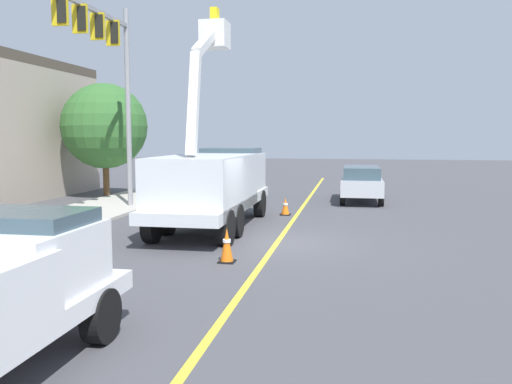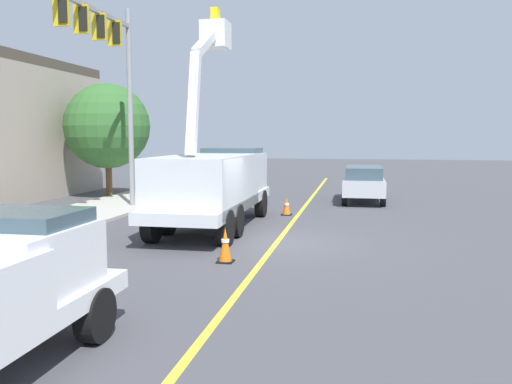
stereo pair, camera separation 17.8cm
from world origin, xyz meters
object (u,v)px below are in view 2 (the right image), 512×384
(traffic_cone_mid_front, at_px, (225,245))
(passing_minivan, at_px, (364,182))
(utility_bucket_truck, at_px, (215,181))
(traffic_signal_mast, at_px, (109,59))
(traffic_cone_mid_rear, at_px, (287,207))

(traffic_cone_mid_front, bearing_deg, passing_minivan, -13.73)
(utility_bucket_truck, xyz_separation_m, passing_minivan, (8.47, -4.97, -0.65))
(traffic_signal_mast, bearing_deg, traffic_cone_mid_front, -136.76)
(traffic_cone_mid_rear, bearing_deg, utility_bucket_truck, 148.87)
(passing_minivan, relative_size, traffic_cone_mid_rear, 6.85)
(traffic_cone_mid_front, bearing_deg, traffic_signal_mast, 43.24)
(passing_minivan, height_order, traffic_cone_mid_rear, passing_minivan)
(passing_minivan, distance_m, traffic_cone_mid_front, 13.78)
(traffic_cone_mid_front, relative_size, traffic_signal_mast, 0.10)
(passing_minivan, distance_m, traffic_cone_mid_rear, 5.98)
(traffic_cone_mid_front, bearing_deg, traffic_cone_mid_rear, -2.08)
(passing_minivan, bearing_deg, traffic_cone_mid_rear, 150.02)
(utility_bucket_truck, distance_m, traffic_signal_mast, 7.05)
(utility_bucket_truck, relative_size, passing_minivan, 1.71)
(utility_bucket_truck, distance_m, traffic_cone_mid_front, 5.33)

